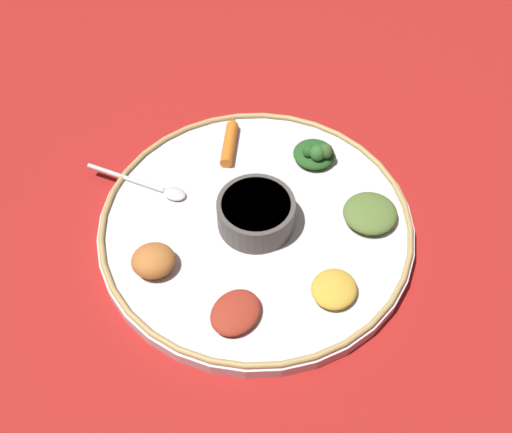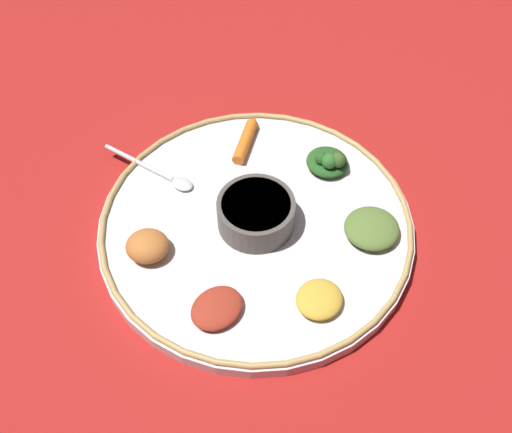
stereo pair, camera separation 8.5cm
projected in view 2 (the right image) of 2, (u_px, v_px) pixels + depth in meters
ground_plane at (256, 231)px, 0.87m from camera, size 2.40×2.40×0.00m
platter at (256, 227)px, 0.87m from camera, size 0.44×0.44×0.02m
platter_rim at (256, 222)px, 0.86m from camera, size 0.43×0.43×0.01m
center_bowl at (256, 213)px, 0.84m from camera, size 0.11×0.11×0.04m
spoon at (162, 174)px, 0.91m from camera, size 0.09×0.15×0.01m
greens_pile at (328, 161)px, 0.91m from camera, size 0.08×0.08×0.04m
carrot_near_spoon at (246, 139)px, 0.94m from camera, size 0.10×0.04×0.02m
mound_lentil_yellow at (319, 299)px, 0.77m from camera, size 0.08×0.08×0.02m
mound_collards at (372, 228)px, 0.84m from camera, size 0.08×0.08×0.02m
mound_chickpea at (147, 246)px, 0.82m from camera, size 0.06×0.06×0.03m
mound_beet at (217, 308)px, 0.77m from camera, size 0.09×0.09×0.02m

